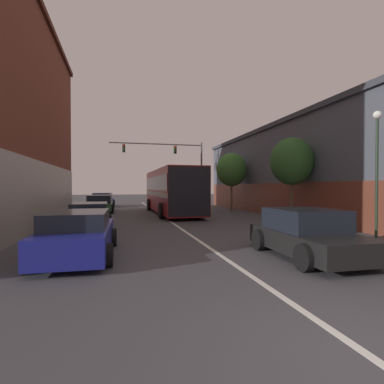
{
  "coord_description": "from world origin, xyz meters",
  "views": [
    {
      "loc": [
        -2.84,
        -2.62,
        1.98
      ],
      "look_at": [
        1.86,
        16.76,
        1.66
      ],
      "focal_mm": 28.0,
      "sensor_mm": 36.0,
      "label": 1
    }
  ],
  "objects_px": {
    "parked_car_left_near": "(78,235)",
    "street_lamp": "(377,169)",
    "parked_car_left_mid": "(90,217)",
    "parked_car_left_far": "(100,204)",
    "hatchback_foreground": "(308,234)",
    "traffic_signal_gantry": "(175,159)",
    "street_tree_near": "(292,161)",
    "parked_car_left_distant": "(103,200)",
    "street_tree_far": "(231,170)",
    "bus": "(172,189)"
  },
  "relations": [
    {
      "from": "parked_car_left_near",
      "to": "street_lamp",
      "type": "bearing_deg",
      "value": -88.84
    },
    {
      "from": "parked_car_left_mid",
      "to": "parked_car_left_far",
      "type": "xyz_separation_m",
      "value": [
        -0.2,
        10.26,
        0.04
      ]
    },
    {
      "from": "hatchback_foreground",
      "to": "traffic_signal_gantry",
      "type": "relative_size",
      "value": 0.43
    },
    {
      "from": "parked_car_left_mid",
      "to": "street_lamp",
      "type": "xyz_separation_m",
      "value": [
        10.42,
        -5.31,
        2.05
      ]
    },
    {
      "from": "street_tree_near",
      "to": "parked_car_left_distant",
      "type": "bearing_deg",
      "value": 123.79
    },
    {
      "from": "parked_car_left_near",
      "to": "parked_car_left_mid",
      "type": "xyz_separation_m",
      "value": [
        -0.17,
        5.3,
        -0.02
      ]
    },
    {
      "from": "parked_car_left_far",
      "to": "parked_car_left_distant",
      "type": "distance_m",
      "value": 6.67
    },
    {
      "from": "parked_car_left_far",
      "to": "street_lamp",
      "type": "distance_m",
      "value": 18.95
    },
    {
      "from": "parked_car_left_distant",
      "to": "parked_car_left_near",
      "type": "bearing_deg",
      "value": -174.84
    },
    {
      "from": "traffic_signal_gantry",
      "to": "parked_car_left_mid",
      "type": "bearing_deg",
      "value": -113.46
    },
    {
      "from": "traffic_signal_gantry",
      "to": "street_tree_far",
      "type": "height_order",
      "value": "traffic_signal_gantry"
    },
    {
      "from": "bus",
      "to": "parked_car_left_near",
      "type": "bearing_deg",
      "value": 158.38
    },
    {
      "from": "traffic_signal_gantry",
      "to": "street_lamp",
      "type": "distance_m",
      "value": 21.39
    },
    {
      "from": "parked_car_left_far",
      "to": "street_tree_near",
      "type": "relative_size",
      "value": 0.92
    },
    {
      "from": "parked_car_left_far",
      "to": "bus",
      "type": "bearing_deg",
      "value": -114.9
    },
    {
      "from": "hatchback_foreground",
      "to": "traffic_signal_gantry",
      "type": "bearing_deg",
      "value": 0.17
    },
    {
      "from": "parked_car_left_near",
      "to": "parked_car_left_far",
      "type": "height_order",
      "value": "parked_car_left_far"
    },
    {
      "from": "parked_car_left_distant",
      "to": "traffic_signal_gantry",
      "type": "bearing_deg",
      "value": -96.19
    },
    {
      "from": "parked_car_left_distant",
      "to": "street_tree_far",
      "type": "bearing_deg",
      "value": -123.54
    },
    {
      "from": "hatchback_foreground",
      "to": "bus",
      "type": "bearing_deg",
      "value": 6.36
    },
    {
      "from": "parked_car_left_near",
      "to": "street_lamp",
      "type": "xyz_separation_m",
      "value": [
        10.25,
        -0.01,
        2.03
      ]
    },
    {
      "from": "traffic_signal_gantry",
      "to": "street_tree_near",
      "type": "bearing_deg",
      "value": -75.73
    },
    {
      "from": "parked_car_left_far",
      "to": "parked_car_left_distant",
      "type": "height_order",
      "value": "parked_car_left_distant"
    },
    {
      "from": "street_tree_near",
      "to": "street_tree_far",
      "type": "xyz_separation_m",
      "value": [
        -0.37,
        8.25,
        0.0
      ]
    },
    {
      "from": "parked_car_left_mid",
      "to": "parked_car_left_far",
      "type": "height_order",
      "value": "parked_car_left_far"
    },
    {
      "from": "parked_car_left_far",
      "to": "traffic_signal_gantry",
      "type": "bearing_deg",
      "value": -52.23
    },
    {
      "from": "parked_car_left_far",
      "to": "street_lamp",
      "type": "height_order",
      "value": "street_lamp"
    },
    {
      "from": "hatchback_foreground",
      "to": "parked_car_left_near",
      "type": "height_order",
      "value": "hatchback_foreground"
    },
    {
      "from": "street_lamp",
      "to": "street_tree_far",
      "type": "height_order",
      "value": "street_tree_far"
    },
    {
      "from": "parked_car_left_near",
      "to": "bus",
      "type": "bearing_deg",
      "value": -19.47
    },
    {
      "from": "bus",
      "to": "parked_car_left_near",
      "type": "xyz_separation_m",
      "value": [
        -4.94,
        -13.08,
        -1.19
      ]
    },
    {
      "from": "street_tree_near",
      "to": "street_tree_far",
      "type": "bearing_deg",
      "value": 92.55
    },
    {
      "from": "parked_car_left_distant",
      "to": "street_lamp",
      "type": "height_order",
      "value": "street_lamp"
    },
    {
      "from": "parked_car_left_distant",
      "to": "parked_car_left_mid",
      "type": "bearing_deg",
      "value": -175.03
    },
    {
      "from": "bus",
      "to": "street_tree_near",
      "type": "xyz_separation_m",
      "value": [
        5.52,
        -7.21,
        1.59
      ]
    },
    {
      "from": "parked_car_left_near",
      "to": "street_lamp",
      "type": "height_order",
      "value": "street_lamp"
    },
    {
      "from": "hatchback_foreground",
      "to": "parked_car_left_distant",
      "type": "relative_size",
      "value": 0.84
    },
    {
      "from": "parked_car_left_near",
      "to": "parked_car_left_far",
      "type": "relative_size",
      "value": 1.02
    },
    {
      "from": "hatchback_foreground",
      "to": "traffic_signal_gantry",
      "type": "distance_m",
      "value": 22.9
    },
    {
      "from": "parked_car_left_near",
      "to": "parked_car_left_distant",
      "type": "relative_size",
      "value": 0.94
    },
    {
      "from": "street_lamp",
      "to": "street_tree_far",
      "type": "bearing_deg",
      "value": 90.62
    },
    {
      "from": "bus",
      "to": "parked_car_left_far",
      "type": "relative_size",
      "value": 2.57
    },
    {
      "from": "parked_car_left_far",
      "to": "street_tree_far",
      "type": "relative_size",
      "value": 0.91
    },
    {
      "from": "street_lamp",
      "to": "street_tree_far",
      "type": "distance_m",
      "value": 14.15
    },
    {
      "from": "parked_car_left_mid",
      "to": "parked_car_left_distant",
      "type": "distance_m",
      "value": 16.93
    },
    {
      "from": "traffic_signal_gantry",
      "to": "street_tree_far",
      "type": "relative_size",
      "value": 1.95
    },
    {
      "from": "parked_car_left_far",
      "to": "street_tree_near",
      "type": "bearing_deg",
      "value": -131.69
    },
    {
      "from": "parked_car_left_distant",
      "to": "bus",
      "type": "bearing_deg",
      "value": -145.42
    },
    {
      "from": "parked_car_left_near",
      "to": "traffic_signal_gantry",
      "type": "xyz_separation_m",
      "value": [
        6.62,
        20.96,
        4.21
      ]
    },
    {
      "from": "hatchback_foreground",
      "to": "parked_car_left_near",
      "type": "distance_m",
      "value": 6.52
    }
  ]
}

